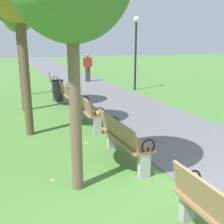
{
  "coord_description": "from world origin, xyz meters",
  "views": [
    {
      "loc": [
        -2.57,
        -1.9,
        2.36
      ],
      "look_at": [
        -0.05,
        4.46,
        0.55
      ],
      "focal_mm": 43.08,
      "sensor_mm": 36.0,
      "label": 1
    }
  ],
  "objects_px": {
    "park_bench_2": "(124,139)",
    "park_bench_3": "(88,110)",
    "park_bench_5": "(55,84)",
    "trash_bin": "(58,90)",
    "pedestrian_walking": "(88,66)",
    "lamp_post": "(136,42)",
    "tree_4": "(18,16)",
    "park_bench_4": "(68,94)"
  },
  "relations": [
    {
      "from": "park_bench_4",
      "to": "park_bench_5",
      "type": "height_order",
      "value": "same"
    },
    {
      "from": "trash_bin",
      "to": "lamp_post",
      "type": "distance_m",
      "value": 4.54
    },
    {
      "from": "tree_4",
      "to": "pedestrian_walking",
      "type": "relative_size",
      "value": 2.53
    },
    {
      "from": "trash_bin",
      "to": "tree_4",
      "type": "bearing_deg",
      "value": 125.67
    },
    {
      "from": "park_bench_3",
      "to": "tree_4",
      "type": "bearing_deg",
      "value": 104.07
    },
    {
      "from": "trash_bin",
      "to": "park_bench_2",
      "type": "bearing_deg",
      "value": -88.65
    },
    {
      "from": "tree_4",
      "to": "lamp_post",
      "type": "xyz_separation_m",
      "value": [
        5.22,
        -0.65,
        -1.05
      ]
    },
    {
      "from": "pedestrian_walking",
      "to": "trash_bin",
      "type": "bearing_deg",
      "value": -119.88
    },
    {
      "from": "park_bench_5",
      "to": "tree_4",
      "type": "xyz_separation_m",
      "value": [
        -1.36,
        0.31,
        2.87
      ]
    },
    {
      "from": "park_bench_3",
      "to": "park_bench_4",
      "type": "xyz_separation_m",
      "value": [
        0.0,
        2.52,
        0.0
      ]
    },
    {
      "from": "park_bench_3",
      "to": "lamp_post",
      "type": "bearing_deg",
      "value": 51.2
    },
    {
      "from": "park_bench_4",
      "to": "park_bench_5",
      "type": "relative_size",
      "value": 1.0
    },
    {
      "from": "park_bench_3",
      "to": "park_bench_2",
      "type": "bearing_deg",
      "value": -90.0
    },
    {
      "from": "park_bench_2",
      "to": "park_bench_3",
      "type": "bearing_deg",
      "value": 90.0
    },
    {
      "from": "park_bench_2",
      "to": "park_bench_5",
      "type": "distance_m",
      "value": 7.62
    },
    {
      "from": "park_bench_2",
      "to": "pedestrian_walking",
      "type": "bearing_deg",
      "value": 77.08
    },
    {
      "from": "park_bench_5",
      "to": "tree_4",
      "type": "distance_m",
      "value": 3.19
    },
    {
      "from": "tree_4",
      "to": "park_bench_4",
      "type": "bearing_deg",
      "value": -64.96
    },
    {
      "from": "pedestrian_walking",
      "to": "lamp_post",
      "type": "height_order",
      "value": "lamp_post"
    },
    {
      "from": "pedestrian_walking",
      "to": "lamp_post",
      "type": "distance_m",
      "value": 4.03
    },
    {
      "from": "park_bench_5",
      "to": "trash_bin",
      "type": "relative_size",
      "value": 1.93
    },
    {
      "from": "lamp_post",
      "to": "trash_bin",
      "type": "bearing_deg",
      "value": -165.37
    },
    {
      "from": "lamp_post",
      "to": "park_bench_5",
      "type": "bearing_deg",
      "value": 175.01
    },
    {
      "from": "park_bench_2",
      "to": "park_bench_5",
      "type": "bearing_deg",
      "value": 90.0
    },
    {
      "from": "pedestrian_walking",
      "to": "lamp_post",
      "type": "relative_size",
      "value": 0.47
    },
    {
      "from": "trash_bin",
      "to": "pedestrian_walking",
      "type": "bearing_deg",
      "value": 60.12
    },
    {
      "from": "park_bench_3",
      "to": "lamp_post",
      "type": "xyz_separation_m",
      "value": [
        3.85,
        4.79,
        1.82
      ]
    },
    {
      "from": "park_bench_5",
      "to": "tree_4",
      "type": "relative_size",
      "value": 0.39
    },
    {
      "from": "trash_bin",
      "to": "park_bench_4",
      "type": "bearing_deg",
      "value": -83.14
    },
    {
      "from": "park_bench_4",
      "to": "tree_4",
      "type": "height_order",
      "value": "tree_4"
    },
    {
      "from": "park_bench_2",
      "to": "park_bench_5",
      "type": "xyz_separation_m",
      "value": [
        0.0,
        7.62,
        0.0
      ]
    },
    {
      "from": "park_bench_4",
      "to": "lamp_post",
      "type": "distance_m",
      "value": 4.83
    },
    {
      "from": "park_bench_5",
      "to": "park_bench_4",
      "type": "bearing_deg",
      "value": -90.0
    },
    {
      "from": "park_bench_4",
      "to": "lamp_post",
      "type": "xyz_separation_m",
      "value": [
        3.85,
        2.27,
        1.82
      ]
    },
    {
      "from": "park_bench_5",
      "to": "trash_bin",
      "type": "distance_m",
      "value": 1.39
    },
    {
      "from": "park_bench_2",
      "to": "trash_bin",
      "type": "xyz_separation_m",
      "value": [
        -0.15,
        6.24,
        -0.06
      ]
    },
    {
      "from": "trash_bin",
      "to": "park_bench_5",
      "type": "bearing_deg",
      "value": 83.91
    },
    {
      "from": "park_bench_2",
      "to": "park_bench_4",
      "type": "bearing_deg",
      "value": 90.0
    },
    {
      "from": "park_bench_5",
      "to": "park_bench_2",
      "type": "bearing_deg",
      "value": -90.0
    },
    {
      "from": "park_bench_3",
      "to": "park_bench_4",
      "type": "height_order",
      "value": "same"
    },
    {
      "from": "park_bench_3",
      "to": "trash_bin",
      "type": "xyz_separation_m",
      "value": [
        -0.15,
        3.75,
        -0.06
      ]
    },
    {
      "from": "park_bench_3",
      "to": "trash_bin",
      "type": "bearing_deg",
      "value": 92.25
    }
  ]
}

